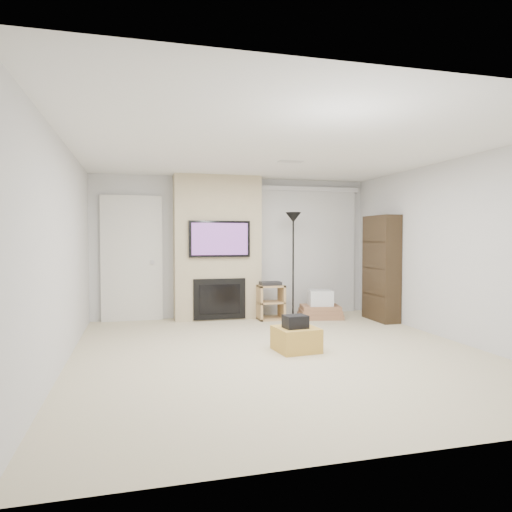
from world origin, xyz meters
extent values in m
cube|color=beige|center=(0.00, 0.00, 0.00)|extent=(5.00, 5.50, 0.00)
cube|color=white|center=(0.00, 0.00, 2.50)|extent=(5.00, 5.50, 0.00)
cube|color=silver|center=(0.00, 2.75, 1.25)|extent=(5.00, 0.00, 2.50)
cube|color=silver|center=(0.00, -2.75, 1.25)|extent=(5.00, 0.00, 2.50)
cube|color=silver|center=(-2.50, 0.00, 1.25)|extent=(0.00, 5.50, 2.50)
cube|color=silver|center=(2.50, 0.00, 1.25)|extent=(0.00, 5.50, 2.50)
cube|color=silver|center=(0.40, 0.80, 2.50)|extent=(0.35, 0.18, 0.01)
cube|color=gold|center=(0.21, 0.01, 0.15)|extent=(0.55, 0.55, 0.30)
cube|color=black|center=(0.19, -0.03, 0.38)|extent=(0.30, 0.25, 0.16)
cube|color=tan|center=(-0.35, 2.55, 1.25)|extent=(1.50, 0.40, 2.50)
cube|color=black|center=(-0.35, 2.32, 1.40)|extent=(1.05, 0.06, 0.62)
cube|color=#572E67|center=(-0.35, 2.29, 1.40)|extent=(0.96, 0.00, 0.54)
cube|color=black|center=(-0.35, 2.34, 0.37)|extent=(0.90, 0.04, 0.70)
cube|color=black|center=(-0.35, 2.32, 0.37)|extent=(0.70, 0.02, 0.50)
cube|color=silver|center=(-1.80, 2.71, 1.07)|extent=(1.02, 0.08, 2.14)
cube|color=beige|center=(-1.80, 2.72, 1.02)|extent=(0.90, 0.05, 2.05)
cylinder|color=silver|center=(-1.46, 2.67, 1.00)|extent=(0.07, 0.06, 0.07)
cube|color=silver|center=(1.40, 2.69, 2.33)|extent=(1.98, 0.10, 0.08)
cube|color=silver|center=(1.40, 2.70, 1.15)|extent=(1.90, 0.03, 2.29)
cylinder|color=black|center=(0.94, 2.24, 0.01)|extent=(0.28, 0.28, 0.03)
cylinder|color=black|center=(0.94, 2.24, 0.89)|extent=(0.03, 0.03, 1.74)
cone|color=black|center=(0.94, 2.24, 1.78)|extent=(0.28, 0.28, 0.18)
cube|color=tan|center=(0.32, 2.22, 0.30)|extent=(0.04, 0.38, 0.60)
cube|color=tan|center=(0.73, 2.22, 0.30)|extent=(0.04, 0.38, 0.60)
cube|color=tan|center=(0.52, 2.22, 0.01)|extent=(0.45, 0.38, 0.03)
cube|color=tan|center=(0.52, 2.22, 0.30)|extent=(0.45, 0.38, 0.03)
cube|color=tan|center=(0.52, 2.22, 0.58)|extent=(0.45, 0.38, 0.03)
cube|color=black|center=(0.52, 2.22, 0.63)|extent=(0.35, 0.25, 0.06)
cube|color=#9A6B4B|center=(1.42, 2.13, 0.04)|extent=(0.83, 0.69, 0.08)
cube|color=#9A6B4B|center=(1.42, 2.13, 0.12)|extent=(0.79, 0.65, 0.07)
cube|color=#9A6B4B|center=(1.42, 2.13, 0.19)|extent=(0.75, 0.60, 0.07)
cube|color=silver|center=(1.42, 2.13, 0.36)|extent=(0.47, 0.43, 0.27)
cube|color=black|center=(2.34, 1.66, 0.90)|extent=(0.30, 0.80, 1.80)
cube|color=black|center=(2.32, 1.66, 0.45)|extent=(0.26, 0.72, 0.02)
cube|color=black|center=(2.32, 1.66, 0.90)|extent=(0.26, 0.72, 0.02)
cube|color=black|center=(2.32, 1.66, 1.35)|extent=(0.26, 0.72, 0.02)
camera|label=1|loc=(-1.70, -5.35, 1.42)|focal=32.00mm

